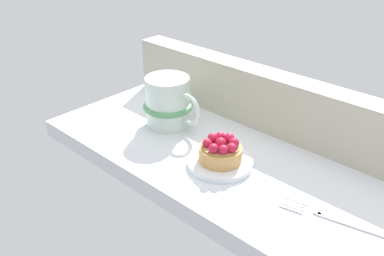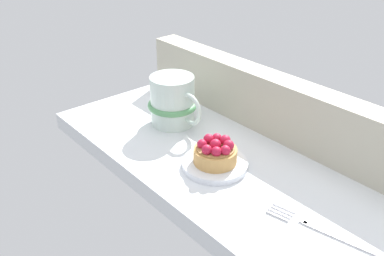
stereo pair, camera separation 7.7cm
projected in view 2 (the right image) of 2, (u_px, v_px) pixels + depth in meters
ground_plane at (219, 159)px, 76.65cm from camera, size 66.19×31.29×3.32cm
window_rail_back at (270, 103)px, 80.60cm from camera, size 64.86×5.22×11.25cm
dessert_plate at (215, 164)px, 71.30cm from camera, size 11.07×11.07×1.05cm
raspberry_tart at (216, 152)px, 70.15cm from camera, size 7.26×7.26×4.27cm
coffee_mug at (173, 101)px, 83.18cm from camera, size 13.35×9.84×9.84cm
dessert_fork at (319, 228)px, 57.82cm from camera, size 15.59×4.86×0.60cm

